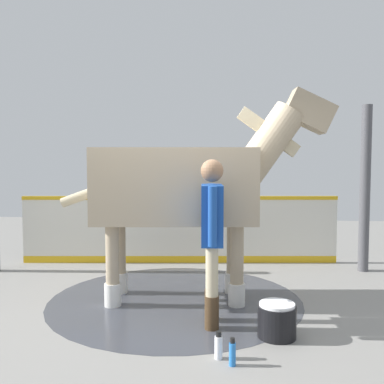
% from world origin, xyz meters
% --- Properties ---
extents(ground_plane, '(16.00, 16.00, 0.02)m').
position_xyz_m(ground_plane, '(0.00, 0.00, -0.01)').
color(ground_plane, gray).
extents(wet_patch, '(3.17, 3.17, 0.00)m').
position_xyz_m(wet_patch, '(-0.06, 0.25, 0.00)').
color(wet_patch, '#42444C').
rests_on(wet_patch, ground).
extents(barrier_wall, '(5.42, 0.56, 1.16)m').
position_xyz_m(barrier_wall, '(-0.23, 2.22, 0.54)').
color(barrier_wall, silver).
rests_on(barrier_wall, ground).
extents(roof_post_near, '(0.16, 0.16, 2.64)m').
position_xyz_m(roof_post_near, '(2.76, 1.91, 1.32)').
color(roof_post_near, '#4C4C51').
rests_on(roof_post_near, ground).
extents(horse, '(3.41, 1.08, 2.64)m').
position_xyz_m(horse, '(0.08, 0.26, 1.44)').
color(horse, tan).
rests_on(horse, ground).
extents(handler, '(0.25, 0.70, 1.76)m').
position_xyz_m(handler, '(0.43, -0.55, 1.03)').
color(handler, '#47331E').
rests_on(handler, ground).
extents(wash_bucket, '(0.38, 0.38, 0.34)m').
position_xyz_m(wash_bucket, '(1.08, -0.81, 0.17)').
color(wash_bucket, black).
rests_on(wash_bucket, ground).
extents(bottle_shampoo, '(0.07, 0.07, 0.24)m').
position_xyz_m(bottle_shampoo, '(0.52, -1.33, 0.11)').
color(bottle_shampoo, white).
rests_on(bottle_shampoo, ground).
extents(bottle_spray, '(0.06, 0.06, 0.24)m').
position_xyz_m(bottle_spray, '(0.64, -1.44, 0.11)').
color(bottle_spray, blue).
rests_on(bottle_spray, ground).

